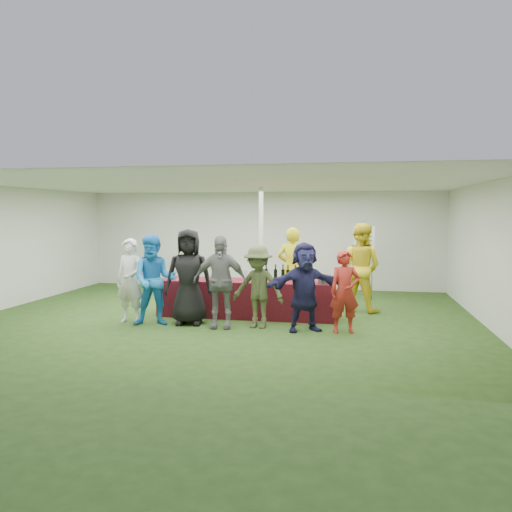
% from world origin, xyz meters
% --- Properties ---
extents(ground, '(60.00, 60.00, 0.00)m').
position_xyz_m(ground, '(0.00, 0.00, 0.00)').
color(ground, '#284719').
rests_on(ground, ground).
extents(tent, '(10.00, 10.00, 10.00)m').
position_xyz_m(tent, '(0.50, 1.20, 1.35)').
color(tent, white).
rests_on(tent, ground).
extents(serving_table, '(3.60, 0.80, 0.75)m').
position_xyz_m(serving_table, '(0.41, 0.02, 0.38)').
color(serving_table, maroon).
rests_on(serving_table, ground).
extents(wine_bottles, '(0.78, 0.15, 0.32)m').
position_xyz_m(wine_bottles, '(1.04, 0.16, 0.87)').
color(wine_bottles, black).
rests_on(wine_bottles, serving_table).
extents(wine_glasses, '(1.11, 0.15, 0.16)m').
position_xyz_m(wine_glasses, '(-0.49, -0.24, 0.86)').
color(wine_glasses, silver).
rests_on(wine_glasses, serving_table).
extents(water_bottle, '(0.07, 0.07, 0.23)m').
position_xyz_m(water_bottle, '(0.37, 0.10, 0.85)').
color(water_bottle, silver).
rests_on(water_bottle, serving_table).
extents(bar_towel, '(0.25, 0.18, 0.03)m').
position_xyz_m(bar_towel, '(1.97, 0.07, 0.77)').
color(bar_towel, white).
rests_on(bar_towel, serving_table).
extents(dump_bucket, '(0.26, 0.26, 0.18)m').
position_xyz_m(dump_bucket, '(2.00, -0.20, 0.84)').
color(dump_bucket, slate).
rests_on(dump_bucket, serving_table).
extents(wine_list_sign, '(0.50, 0.03, 1.80)m').
position_xyz_m(wine_list_sign, '(2.81, 2.51, 1.32)').
color(wine_list_sign, slate).
rests_on(wine_list_sign, ground).
extents(staff_pourer, '(0.70, 0.50, 1.81)m').
position_xyz_m(staff_pourer, '(1.25, 0.88, 0.91)').
color(staff_pourer, gold).
rests_on(staff_pourer, ground).
extents(staff_back, '(1.15, 1.05, 1.91)m').
position_xyz_m(staff_back, '(2.70, 1.05, 0.95)').
color(staff_back, yellow).
rests_on(staff_back, ground).
extents(customer_0, '(0.65, 0.49, 1.63)m').
position_xyz_m(customer_0, '(-1.67, -0.96, 0.82)').
color(customer_0, silver).
rests_on(customer_0, ground).
extents(customer_1, '(0.97, 0.84, 1.72)m').
position_xyz_m(customer_1, '(-1.13, -1.07, 0.86)').
color(customer_1, '#1E7FD4').
rests_on(customer_1, ground).
extents(customer_2, '(0.97, 0.71, 1.82)m').
position_xyz_m(customer_2, '(-0.53, -0.85, 0.91)').
color(customer_2, black).
rests_on(customer_2, ground).
extents(customer_3, '(1.04, 0.51, 1.71)m').
position_xyz_m(customer_3, '(0.13, -1.03, 0.86)').
color(customer_3, slate).
rests_on(customer_3, ground).
extents(customer_4, '(1.07, 0.73, 1.52)m').
position_xyz_m(customer_4, '(0.83, -0.91, 0.76)').
color(customer_4, '#3F4826').
rests_on(customer_4, ground).
extents(customer_5, '(1.55, 1.03, 1.60)m').
position_xyz_m(customer_5, '(1.69, -1.00, 0.80)').
color(customer_5, '#1C1C43').
rests_on(customer_5, ground).
extents(customer_6, '(0.60, 0.47, 1.47)m').
position_xyz_m(customer_6, '(2.40, -0.99, 0.73)').
color(customer_6, '#A3241B').
rests_on(customer_6, ground).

